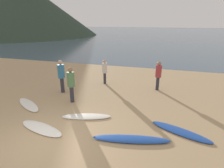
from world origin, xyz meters
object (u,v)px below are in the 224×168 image
at_px(person_1, 158,73).
at_px(surfboard_1, 41,128).
at_px(surfboard_4, 180,132).
at_px(surfboard_2, 86,116).
at_px(person_2, 105,70).
at_px(surfboard_3, 131,139).
at_px(person_3, 71,82).
at_px(surfboard_0, 28,104).
at_px(person_0, 61,74).

bearing_deg(person_1, surfboard_1, 177.34).
distance_m(surfboard_1, surfboard_4, 5.10).
xyz_separation_m(surfboard_2, person_1, (2.64, 4.11, 0.96)).
bearing_deg(surfboard_1, person_2, 97.68).
xyz_separation_m(surfboard_3, person_3, (-3.38, 2.22, 0.99)).
bearing_deg(surfboard_4, person_3, -171.76).
bearing_deg(surfboard_0, person_1, 64.69).
distance_m(surfboard_0, surfboard_3, 5.36).
bearing_deg(person_2, surfboard_3, 57.50).
bearing_deg(person_0, surfboard_3, 61.96).
height_order(surfboard_1, person_3, person_3).
bearing_deg(person_1, person_3, 159.46).
distance_m(surfboard_2, surfboard_3, 2.32).
height_order(surfboard_3, person_1, person_1).
relative_size(surfboard_2, person_1, 1.22).
bearing_deg(person_1, surfboard_3, -153.02).
height_order(surfboard_4, person_2, person_2).
relative_size(surfboard_2, surfboard_4, 0.94).
height_order(surfboard_0, person_2, person_2).
distance_m(surfboard_1, person_1, 6.71).
bearing_deg(surfboard_2, person_2, 81.80).
height_order(surfboard_0, surfboard_3, surfboard_3).
bearing_deg(person_3, person_2, -133.50).
bearing_deg(surfboard_0, surfboard_3, 17.21).
distance_m(surfboard_1, person_3, 2.69).
bearing_deg(person_1, surfboard_4, -132.48).
distance_m(person_1, person_3, 4.87).
relative_size(surfboard_1, person_1, 1.20).
bearing_deg(person_0, person_1, 118.01).
bearing_deg(surfboard_2, surfboard_4, -17.37).
distance_m(surfboard_2, person_1, 4.97).
distance_m(surfboard_3, person_2, 6.04).
distance_m(surfboard_1, surfboard_3, 3.35).
relative_size(surfboard_1, surfboard_2, 0.98).
height_order(surfboard_4, person_0, person_0).
distance_m(surfboard_3, person_0, 5.64).
xyz_separation_m(surfboard_3, surfboard_4, (1.62, 0.95, -0.01)).
xyz_separation_m(surfboard_2, person_2, (-0.64, 4.31, 0.88)).
bearing_deg(surfboard_1, person_1, 68.13).
xyz_separation_m(surfboard_0, surfboard_1, (1.87, -1.56, -0.00)).
height_order(surfboard_2, person_3, person_3).
distance_m(person_0, person_1, 5.39).
distance_m(person_0, person_2, 2.75).
distance_m(surfboard_2, surfboard_4, 3.71).
height_order(surfboard_3, person_2, person_2).
bearing_deg(person_0, surfboard_1, 26.02).
height_order(surfboard_2, person_1, person_1).
bearing_deg(person_3, surfboard_2, 105.00).
relative_size(person_0, person_3, 1.04).
distance_m(surfboard_0, person_0, 2.32).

